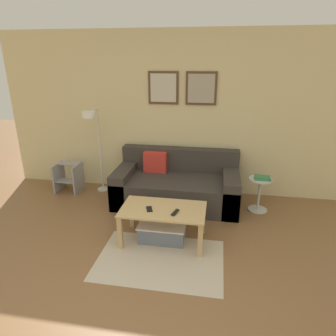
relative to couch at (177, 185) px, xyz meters
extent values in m
cube|color=beige|center=(-0.15, 0.49, 1.00)|extent=(5.60, 0.06, 2.55)
cube|color=#513823|center=(-0.29, 0.45, 1.42)|extent=(0.47, 0.02, 0.49)
cube|color=beige|center=(-0.29, 0.44, 1.42)|extent=(0.40, 0.01, 0.42)
cube|color=#513823|center=(0.30, 0.45, 1.42)|extent=(0.47, 0.02, 0.49)
cube|color=#ADA38E|center=(0.30, 0.44, 1.42)|extent=(0.40, 0.01, 0.42)
cube|color=#C1B299|center=(0.02, -1.48, -0.27)|extent=(1.41, 0.96, 0.01)
cube|color=#38332D|center=(0.01, -0.05, -0.06)|extent=(1.87, 0.94, 0.42)
cube|color=#38332D|center=(0.01, 0.32, 0.33)|extent=(1.87, 0.20, 0.36)
cube|color=#38332D|center=(-0.81, -0.05, 0.00)|extent=(0.24, 0.94, 0.54)
cube|color=#38332D|center=(0.82, -0.05, 0.00)|extent=(0.24, 0.94, 0.54)
cube|color=red|center=(-0.37, 0.15, 0.31)|extent=(0.36, 0.14, 0.32)
cube|color=tan|center=(-0.01, -1.09, 0.15)|extent=(1.01, 0.57, 0.02)
cube|color=tan|center=(-0.48, -1.34, -0.07)|extent=(0.06, 0.06, 0.42)
cube|color=tan|center=(0.46, -1.34, -0.07)|extent=(0.06, 0.06, 0.42)
cube|color=tan|center=(-0.48, -0.84, -0.07)|extent=(0.06, 0.06, 0.42)
cube|color=tan|center=(0.46, -0.84, -0.07)|extent=(0.06, 0.06, 0.42)
cube|color=slate|center=(-0.03, -1.07, -0.17)|extent=(0.56, 0.33, 0.20)
cube|color=silver|center=(-0.03, -1.07, -0.06)|extent=(0.58, 0.36, 0.02)
cylinder|color=silver|center=(-1.30, 0.22, -0.27)|extent=(0.20, 0.20, 0.02)
cylinder|color=silver|center=(-1.30, 0.22, 0.43)|extent=(0.03, 0.03, 1.37)
cylinder|color=silver|center=(-1.30, 0.06, 1.11)|extent=(0.02, 0.32, 0.02)
cylinder|color=white|center=(-1.30, -0.10, 1.08)|extent=(0.20, 0.20, 0.09)
cylinder|color=silver|center=(1.23, -0.08, -0.27)|extent=(0.28, 0.28, 0.01)
cylinder|color=silver|center=(1.23, -0.08, -0.03)|extent=(0.04, 0.04, 0.47)
cylinder|color=silver|center=(1.23, -0.08, 0.22)|extent=(0.33, 0.33, 0.02)
cube|color=#387F4C|center=(1.25, -0.10, 0.24)|extent=(0.23, 0.14, 0.02)
cube|color=#387F4C|center=(1.25, -0.09, 0.26)|extent=(0.22, 0.15, 0.02)
cube|color=black|center=(0.15, -1.18, 0.17)|extent=(0.08, 0.16, 0.02)
cube|color=black|center=(-0.17, -1.14, 0.17)|extent=(0.11, 0.15, 0.01)
cube|color=#99999E|center=(-2.04, 0.11, -0.04)|extent=(0.03, 0.38, 0.47)
cube|color=#99999E|center=(-1.69, 0.11, -0.04)|extent=(0.03, 0.38, 0.47)
cube|color=#99999E|center=(-1.86, 0.05, -0.08)|extent=(0.33, 0.17, 0.02)
cube|color=#99999E|center=(-1.86, 0.18, 0.19)|extent=(0.33, 0.17, 0.02)
camera|label=1|loc=(0.58, -4.22, 1.87)|focal=32.00mm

